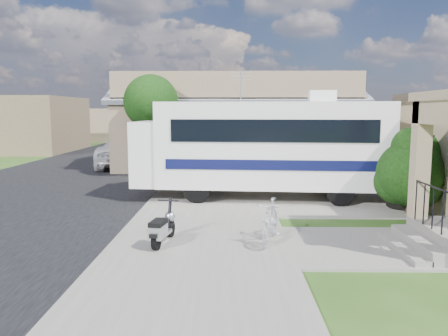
{
  "coord_description": "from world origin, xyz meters",
  "views": [
    {
      "loc": [
        -0.32,
        -10.34,
        2.98
      ],
      "look_at": [
        -0.5,
        2.5,
        1.3
      ],
      "focal_mm": 35.0,
      "sensor_mm": 36.0,
      "label": 1
    }
  ],
  "objects_px": {
    "motorhome": "(263,145)",
    "bicycle": "(270,224)",
    "van": "(140,142)",
    "garden_hose": "(404,236)",
    "scooter": "(162,228)",
    "shrub": "(411,170)",
    "pickup_truck": "(125,152)"
  },
  "relations": [
    {
      "from": "pickup_truck",
      "to": "garden_hose",
      "type": "distance_m",
      "value": 16.59
    },
    {
      "from": "motorhome",
      "to": "bicycle",
      "type": "distance_m",
      "value": 5.43
    },
    {
      "from": "scooter",
      "to": "van",
      "type": "xyz_separation_m",
      "value": [
        -4.81,
        21.03,
        0.4
      ]
    },
    {
      "from": "scooter",
      "to": "bicycle",
      "type": "height_order",
      "value": "scooter"
    },
    {
      "from": "bicycle",
      "to": "pickup_truck",
      "type": "bearing_deg",
      "value": 131.5
    },
    {
      "from": "pickup_truck",
      "to": "van",
      "type": "bearing_deg",
      "value": -94.08
    },
    {
      "from": "bicycle",
      "to": "van",
      "type": "height_order",
      "value": "van"
    },
    {
      "from": "scooter",
      "to": "garden_hose",
      "type": "relative_size",
      "value": 3.6
    },
    {
      "from": "shrub",
      "to": "bicycle",
      "type": "xyz_separation_m",
      "value": [
        -4.3,
        -2.94,
        -0.82
      ]
    },
    {
      "from": "motorhome",
      "to": "shrub",
      "type": "distance_m",
      "value": 4.73
    },
    {
      "from": "shrub",
      "to": "pickup_truck",
      "type": "xyz_separation_m",
      "value": [
        -10.85,
        10.9,
        -0.49
      ]
    },
    {
      "from": "pickup_truck",
      "to": "garden_hose",
      "type": "xyz_separation_m",
      "value": [
        9.71,
        -13.43,
        -0.72
      ]
    },
    {
      "from": "motorhome",
      "to": "shrub",
      "type": "bearing_deg",
      "value": -25.11
    },
    {
      "from": "scooter",
      "to": "van",
      "type": "distance_m",
      "value": 21.57
    },
    {
      "from": "garden_hose",
      "to": "motorhome",
      "type": "bearing_deg",
      "value": 121.36
    },
    {
      "from": "motorhome",
      "to": "van",
      "type": "xyz_separation_m",
      "value": [
        -7.41,
        15.55,
        -1.02
      ]
    },
    {
      "from": "shrub",
      "to": "scooter",
      "type": "relative_size",
      "value": 1.8
    },
    {
      "from": "motorhome",
      "to": "van",
      "type": "relative_size",
      "value": 1.51
    },
    {
      "from": "bicycle",
      "to": "garden_hose",
      "type": "bearing_deg",
      "value": 23.49
    },
    {
      "from": "van",
      "to": "garden_hose",
      "type": "distance_m",
      "value": 22.89
    },
    {
      "from": "bicycle",
      "to": "pickup_truck",
      "type": "relative_size",
      "value": 0.27
    },
    {
      "from": "motorhome",
      "to": "garden_hose",
      "type": "relative_size",
      "value": 21.88
    },
    {
      "from": "shrub",
      "to": "motorhome",
      "type": "bearing_deg",
      "value": 150.51
    },
    {
      "from": "bicycle",
      "to": "garden_hose",
      "type": "distance_m",
      "value": 3.21
    },
    {
      "from": "scooter",
      "to": "garden_hose",
      "type": "height_order",
      "value": "scooter"
    },
    {
      "from": "scooter",
      "to": "garden_hose",
      "type": "distance_m",
      "value": 5.6
    },
    {
      "from": "bicycle",
      "to": "pickup_truck",
      "type": "height_order",
      "value": "pickup_truck"
    },
    {
      "from": "motorhome",
      "to": "bicycle",
      "type": "bearing_deg",
      "value": -87.85
    },
    {
      "from": "motorhome",
      "to": "bicycle",
      "type": "height_order",
      "value": "motorhome"
    },
    {
      "from": "scooter",
      "to": "bicycle",
      "type": "distance_m",
      "value": 2.4
    },
    {
      "from": "scooter",
      "to": "van",
      "type": "height_order",
      "value": "van"
    },
    {
      "from": "shrub",
      "to": "garden_hose",
      "type": "height_order",
      "value": "shrub"
    }
  ]
}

